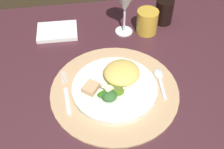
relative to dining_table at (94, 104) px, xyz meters
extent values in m
cube|color=#422027|center=(0.00, 0.00, 0.16)|extent=(1.27, 0.81, 0.02)
cylinder|color=#402226|center=(0.56, 0.33, -0.19)|extent=(0.08, 0.08, 0.68)
cylinder|color=tan|center=(0.06, -0.09, 0.17)|extent=(0.38, 0.38, 0.01)
cylinder|color=silver|center=(0.06, -0.09, 0.18)|extent=(0.25, 0.25, 0.02)
ellipsoid|color=#E8C15B|center=(0.09, -0.05, 0.21)|extent=(0.15, 0.15, 0.04)
ellipsoid|color=#2A6C10|center=(0.03, -0.12, 0.20)|extent=(0.06, 0.03, 0.02)
ellipsoid|color=#32612C|center=(0.04, -0.13, 0.20)|extent=(0.04, 0.04, 0.02)
ellipsoid|color=#456D11|center=(0.05, -0.11, 0.20)|extent=(0.07, 0.07, 0.02)
ellipsoid|color=#4F6322|center=(0.06, -0.11, 0.20)|extent=(0.05, 0.05, 0.02)
ellipsoid|color=#486513|center=(0.04, -0.12, 0.20)|extent=(0.06, 0.04, 0.01)
cube|color=beige|center=(0.03, -0.11, 0.21)|extent=(0.03, 0.03, 0.01)
cube|color=beige|center=(0.04, -0.11, 0.21)|extent=(0.03, 0.03, 0.01)
cube|color=tan|center=(-0.01, -0.09, 0.20)|extent=(0.06, 0.06, 0.02)
cube|color=silver|center=(-0.08, -0.11, 0.18)|extent=(0.02, 0.10, 0.00)
cube|color=silver|center=(-0.09, -0.02, 0.18)|extent=(0.01, 0.05, 0.00)
cube|color=silver|center=(-0.09, -0.02, 0.18)|extent=(0.01, 0.05, 0.00)
cube|color=silver|center=(-0.09, -0.02, 0.18)|extent=(0.01, 0.05, 0.00)
cube|color=silver|center=(-0.08, -0.02, 0.18)|extent=(0.01, 0.05, 0.00)
cube|color=silver|center=(0.20, -0.11, 0.18)|extent=(0.02, 0.09, 0.00)
ellipsoid|color=silver|center=(0.20, -0.05, 0.18)|extent=(0.03, 0.05, 0.01)
cube|color=white|center=(-0.10, 0.22, 0.17)|extent=(0.15, 0.11, 0.01)
cylinder|color=silver|center=(0.14, 0.19, 0.17)|extent=(0.06, 0.06, 0.00)
cylinder|color=silver|center=(0.14, 0.19, 0.21)|extent=(0.01, 0.01, 0.08)
cone|color=silver|center=(0.14, 0.19, 0.29)|extent=(0.08, 0.08, 0.08)
cylinder|color=gold|center=(0.22, 0.18, 0.21)|extent=(0.08, 0.08, 0.09)
cylinder|color=black|center=(0.30, 0.23, 0.21)|extent=(0.07, 0.07, 0.09)
camera|label=1|loc=(-0.03, -0.62, 0.80)|focal=44.67mm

